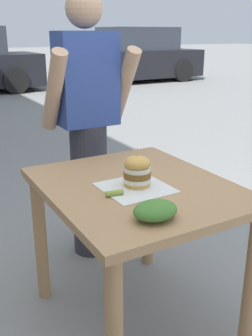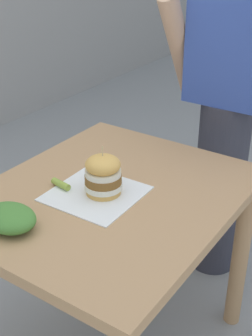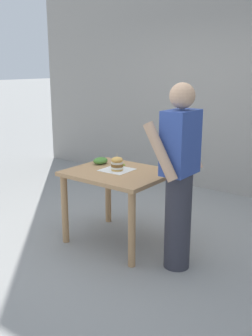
# 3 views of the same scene
# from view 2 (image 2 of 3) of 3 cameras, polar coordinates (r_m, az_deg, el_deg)

# --- Properties ---
(patio_table) EXTENTS (0.83, 0.99, 0.77)m
(patio_table) POSITION_cam_2_polar(r_m,az_deg,el_deg) (1.71, -1.89, -6.87)
(patio_table) COLOR tan
(patio_table) RESTS_ON ground
(serving_paper) EXTENTS (0.30, 0.30, 0.00)m
(serving_paper) POSITION_cam_2_polar(r_m,az_deg,el_deg) (1.63, -3.72, -3.13)
(serving_paper) COLOR white
(serving_paper) RESTS_ON patio_table
(sandwich) EXTENTS (0.13, 0.13, 0.18)m
(sandwich) POSITION_cam_2_polar(r_m,az_deg,el_deg) (1.59, -2.81, -0.83)
(sandwich) COLOR gold
(sandwich) RESTS_ON serving_paper
(pickle_spear) EXTENTS (0.08, 0.04, 0.02)m
(pickle_spear) POSITION_cam_2_polar(r_m,az_deg,el_deg) (1.67, -7.95, -1.96)
(pickle_spear) COLOR #8EA83D
(pickle_spear) RESTS_ON serving_paper
(side_salad) EXTENTS (0.18, 0.14, 0.07)m
(side_salad) POSITION_cam_2_polar(r_m,az_deg,el_deg) (1.48, -13.99, -5.92)
(side_salad) COLOR #477F33
(side_salad) RESTS_ON patio_table
(diner_across_table) EXTENTS (0.55, 0.35, 1.69)m
(diner_across_table) POSITION_cam_2_polar(r_m,az_deg,el_deg) (2.16, 12.28, 7.55)
(diner_across_table) COLOR #33333D
(diner_across_table) RESTS_ON ground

